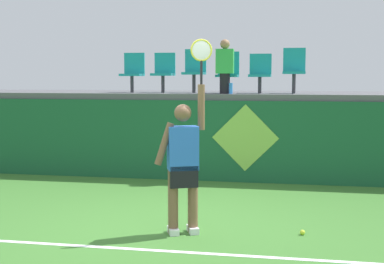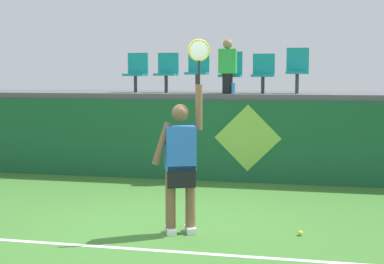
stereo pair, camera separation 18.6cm
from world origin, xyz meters
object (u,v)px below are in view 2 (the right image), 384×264
Objects in this scene: spectator_0 at (228,66)px; tennis_player at (181,162)px; stadium_chair_1 at (167,71)px; stadium_chair_0 at (136,71)px; stadium_chair_4 at (263,72)px; tennis_ball at (300,233)px; stadium_chair_5 at (297,68)px; water_bottle at (233,88)px; stadium_chair_3 at (231,71)px; stadium_chair_2 at (198,69)px.

tennis_player is at bearing -90.49° from spectator_0.
tennis_player is 2.37× the size of spectator_0.
stadium_chair_0 is at bearing 179.89° from stadium_chair_1.
tennis_ball is at bearing -78.57° from stadium_chair_4.
stadium_chair_0 is at bearing 179.96° from stadium_chair_4.
tennis_player is 4.69m from stadium_chair_5.
stadium_chair_4 is 0.81m from spectator_0.
water_bottle is 2.22m from stadium_chair_0.
stadium_chair_3 reaches higher than tennis_player.
stadium_chair_4 is at bearing 80.94° from tennis_player.
tennis_player is at bearing -90.43° from stadium_chair_3.
water_bottle is at bearing -155.46° from stadium_chair_5.
spectator_0 is (-1.48, 3.64, 2.19)m from tennis_ball.
stadium_chair_2 reaches higher than stadium_chair_4.
spectator_0 is at bearing 89.51° from tennis_player.
tennis_ball is at bearing -69.16° from water_bottle.
water_bottle is 0.20× the size of spectator_0.
water_bottle is at bearing -76.89° from stadium_chair_3.
stadium_chair_2 is 1.13× the size of stadium_chair_4.
stadium_chair_1 is 0.65m from stadium_chair_2.
stadium_chair_3 is (-1.48, 4.11, 2.09)m from tennis_ball.
water_bottle is 0.25× the size of stadium_chair_3.
tennis_ball is 4.20m from water_bottle.
stadium_chair_5 reaches higher than water_bottle.
stadium_chair_4 is at bearing -0.04° from stadium_chair_0.
spectator_0 is at bearing -144.92° from stadium_chair_4.
stadium_chair_1 is (-1.30, 4.31, 1.19)m from tennis_player.
stadium_chair_5 is at bearing 72.54° from tennis_player.
tennis_ball is at bearing 7.66° from tennis_player.
stadium_chair_1 is at bearing -179.80° from stadium_chair_3.
stadium_chair_5 is at bearing 19.30° from spectator_0.
stadium_chair_1 is 0.79× the size of spectator_0.
stadium_chair_3 is at bearing 179.96° from stadium_chair_5.
tennis_ball is 4.50m from spectator_0.
stadium_chair_5 is (2.01, -0.00, 0.01)m from stadium_chair_2.
stadium_chair_2 is at bearing 0.13° from stadium_chair_0.
stadium_chair_5 is 0.86× the size of spectator_0.
spectator_0 is (2.00, -0.46, 0.09)m from stadium_chair_0.
stadium_chair_3 is 0.65m from stadium_chair_4.
stadium_chair_5 is at bearing 0.37° from stadium_chair_4.
water_bottle is at bearing -134.18° from stadium_chair_4.
spectator_0 is (0.03, 3.85, 1.29)m from tennis_player.
stadium_chair_1 is 0.98× the size of stadium_chair_3.
stadium_chair_3 is at bearing 103.11° from water_bottle.
tennis_player is at bearing -172.34° from tennis_ball.
stadium_chair_1 is (-1.46, 0.54, 0.35)m from water_bottle.
tennis_player is at bearing -92.43° from water_bottle.
stadium_chair_5 reaches higher than tennis_ball.
stadium_chair_5 is at bearing 0.04° from stadium_chair_0.
stadium_chair_2 is 0.85× the size of spectator_0.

